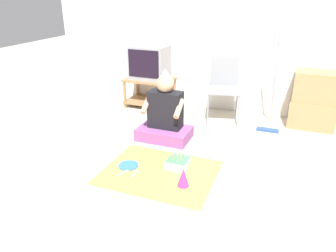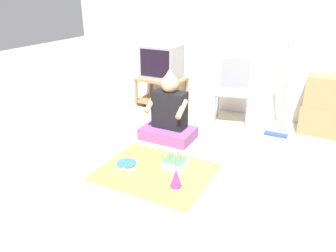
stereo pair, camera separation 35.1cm
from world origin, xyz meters
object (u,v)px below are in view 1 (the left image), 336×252
at_px(folding_chair, 224,84).
at_px(birthday_cake, 178,163).
at_px(dust_mop, 272,100).
at_px(party_hat_blue, 183,177).
at_px(paper_plate, 128,165).
at_px(tv, 149,62).
at_px(person_seated, 165,117).
at_px(cardboard_box_stack, 314,101).

distance_m(folding_chair, birthday_cake, 1.61).
bearing_deg(dust_mop, party_hat_blue, -109.37).
bearing_deg(paper_plate, party_hat_blue, -12.01).
relative_size(birthday_cake, party_hat_blue, 1.19).
xyz_separation_m(tv, party_hat_blue, (1.22, -1.97, -0.59)).
distance_m(folding_chair, person_seated, 1.07).
relative_size(cardboard_box_stack, dust_mop, 0.57).
relative_size(folding_chair, birthday_cake, 3.93).
height_order(folding_chair, dust_mop, dust_mop).
relative_size(birthday_cake, paper_plate, 1.02).
distance_m(dust_mop, birthday_cake, 1.66).
xyz_separation_m(birthday_cake, paper_plate, (-0.49, -0.16, -0.05)).
bearing_deg(paper_plate, folding_chair, 70.58).
bearing_deg(paper_plate, person_seated, 83.19).
distance_m(party_hat_blue, paper_plate, 0.67).
distance_m(dust_mop, paper_plate, 2.06).
xyz_separation_m(cardboard_box_stack, party_hat_blue, (-1.12, -1.98, -0.26)).
xyz_separation_m(folding_chair, person_seated, (-0.51, -0.92, -0.21)).
distance_m(tv, party_hat_blue, 2.39).
xyz_separation_m(cardboard_box_stack, birthday_cake, (-1.28, -1.68, -0.30)).
xyz_separation_m(tv, birthday_cake, (1.06, -1.67, -0.63)).
distance_m(tv, birthday_cake, 2.08).
relative_size(person_seated, birthday_cake, 4.01).
bearing_deg(cardboard_box_stack, dust_mop, -153.76).
bearing_deg(cardboard_box_stack, folding_chair, -173.61).
xyz_separation_m(folding_chair, birthday_cake, (-0.11, -1.55, -0.44)).
xyz_separation_m(cardboard_box_stack, paper_plate, (-1.77, -1.84, -0.35)).
height_order(party_hat_blue, paper_plate, party_hat_blue).
relative_size(person_seated, party_hat_blue, 4.75).
bearing_deg(tv, paper_plate, -72.69).
xyz_separation_m(person_seated, birthday_cake, (0.40, -0.63, -0.23)).
bearing_deg(person_seated, party_hat_blue, -59.06).
bearing_deg(tv, person_seated, -57.36).
distance_m(dust_mop, person_seated, 1.42).
height_order(tv, cardboard_box_stack, tv).
height_order(birthday_cake, party_hat_blue, party_hat_blue).
relative_size(cardboard_box_stack, party_hat_blue, 4.08).
bearing_deg(dust_mop, birthday_cake, -118.25).
bearing_deg(person_seated, cardboard_box_stack, 32.06).
height_order(dust_mop, party_hat_blue, dust_mop).
bearing_deg(cardboard_box_stack, party_hat_blue, -119.42).
relative_size(party_hat_blue, paper_plate, 0.86).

